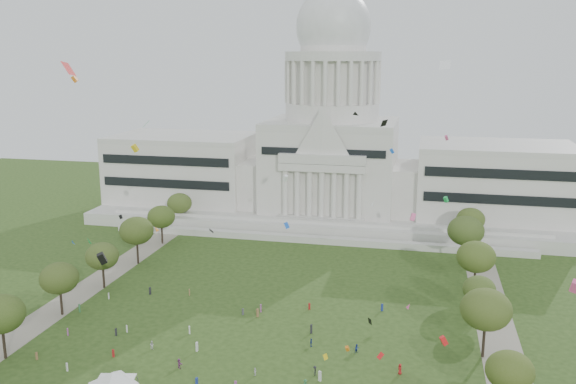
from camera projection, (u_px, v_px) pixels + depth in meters
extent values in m
plane|color=#2B4517|center=(233.00, 377.00, 108.67)|extent=(400.00, 400.00, 0.00)
cube|color=beige|center=(331.00, 210.00, 217.73)|extent=(160.00, 60.00, 4.00)
cube|color=beige|center=(315.00, 240.00, 186.53)|extent=(130.00, 3.00, 2.00)
cube|color=beige|center=(319.00, 228.00, 193.82)|extent=(140.00, 3.00, 5.00)
cube|color=silver|center=(184.00, 169.00, 225.75)|extent=(50.00, 34.00, 22.00)
cube|color=silver|center=(495.00, 182.00, 202.15)|extent=(50.00, 34.00, 22.00)
cube|color=silver|center=(256.00, 181.00, 218.49)|extent=(12.00, 26.00, 16.00)
cube|color=silver|center=(409.00, 188.00, 206.90)|extent=(12.00, 26.00, 16.00)
cube|color=silver|center=(331.00, 167.00, 213.29)|extent=(44.00, 38.00, 28.00)
cube|color=silver|center=(322.00, 168.00, 193.56)|extent=(28.00, 3.00, 2.40)
cube|color=black|center=(165.00, 172.00, 208.94)|extent=(46.00, 0.40, 11.00)
cube|color=black|center=(501.00, 187.00, 185.34)|extent=(46.00, 0.40, 11.00)
cylinder|color=silver|center=(332.00, 111.00, 209.07)|extent=(32.00, 32.00, 6.00)
cylinder|color=silver|center=(333.00, 82.00, 206.89)|extent=(28.00, 28.00, 14.00)
cylinder|color=beige|center=(333.00, 56.00, 205.04)|extent=(32.40, 32.40, 3.00)
cylinder|color=silver|center=(333.00, 39.00, 203.84)|extent=(22.00, 22.00, 8.00)
ellipsoid|color=silver|center=(333.00, 27.00, 202.97)|extent=(25.00, 25.00, 26.20)
cube|color=gray|center=(81.00, 292.00, 147.53)|extent=(8.00, 160.00, 0.04)
cube|color=gray|center=(496.00, 330.00, 126.93)|extent=(8.00, 160.00, 0.04)
cylinder|color=black|center=(4.00, 344.00, 114.68)|extent=(0.56, 0.56, 5.75)
ellipsoid|color=#334D17|center=(1.00, 314.00, 113.35)|extent=(8.86, 8.86, 7.25)
ellipsoid|color=#3E5017|center=(510.00, 371.00, 95.42)|extent=(7.58, 7.58, 6.20)
cylinder|color=black|center=(61.00, 303.00, 134.21)|extent=(0.56, 0.56, 5.47)
ellipsoid|color=#344617|center=(59.00, 278.00, 132.95)|extent=(8.42, 8.42, 6.89)
cylinder|color=black|center=(484.00, 342.00, 115.12)|extent=(0.56, 0.56, 6.20)
ellipsoid|color=#3D4F1B|center=(486.00, 309.00, 113.69)|extent=(9.55, 9.55, 7.82)
cylinder|color=black|center=(104.00, 278.00, 149.85)|extent=(0.56, 0.56, 5.27)
ellipsoid|color=#394C1C|center=(102.00, 256.00, 148.63)|extent=(8.12, 8.12, 6.65)
cylinder|color=black|center=(478.00, 310.00, 131.48)|extent=(0.56, 0.56, 4.56)
ellipsoid|color=#374D1C|center=(479.00, 289.00, 130.43)|extent=(7.01, 7.01, 5.74)
cylinder|color=black|center=(138.00, 253.00, 167.38)|extent=(0.56, 0.56, 6.03)
ellipsoid|color=#324616|center=(136.00, 231.00, 165.99)|extent=(9.29, 9.29, 7.60)
cylinder|color=black|center=(474.00, 282.00, 146.06)|extent=(0.56, 0.56, 5.97)
ellipsoid|color=#3B5019|center=(476.00, 257.00, 144.69)|extent=(9.19, 9.19, 7.52)
cylinder|color=black|center=(162.00, 235.00, 185.39)|extent=(0.56, 0.56, 5.41)
ellipsoid|color=#334C15|center=(161.00, 217.00, 184.14)|extent=(8.33, 8.33, 6.81)
cylinder|color=black|center=(464.00, 255.00, 165.48)|extent=(0.56, 0.56, 6.37)
ellipsoid|color=#33491B|center=(466.00, 231.00, 164.01)|extent=(9.82, 9.82, 8.03)
cylinder|color=black|center=(180.00, 220.00, 203.02)|extent=(0.56, 0.56, 5.32)
ellipsoid|color=#3C511D|center=(179.00, 203.00, 201.79)|extent=(8.19, 8.19, 6.70)
cylinder|color=black|center=(469.00, 238.00, 182.12)|extent=(0.56, 0.56, 5.47)
ellipsoid|color=#3C511C|center=(471.00, 219.00, 180.86)|extent=(8.42, 8.42, 6.89)
cylinder|color=#4C4C4C|center=(107.00, 380.00, 105.01)|extent=(0.12, 0.12, 2.58)
cylinder|color=#4C4C4C|center=(138.00, 384.00, 103.77)|extent=(0.12, 0.12, 2.58)
cube|color=white|center=(114.00, 383.00, 101.33)|extent=(7.32, 7.32, 0.21)
pyramid|color=white|center=(113.00, 377.00, 101.09)|extent=(10.24, 10.24, 2.06)
imported|color=#B21E1E|center=(400.00, 369.00, 109.35)|extent=(1.05, 1.14, 1.95)
imported|color=navy|center=(357.00, 348.00, 117.25)|extent=(0.97, 0.98, 1.76)
imported|color=#26262B|center=(315.00, 371.00, 108.95)|extent=(0.66, 1.18, 1.77)
imported|color=silver|center=(255.00, 372.00, 108.81)|extent=(0.61, 0.97, 1.57)
imported|color=#994C8C|center=(179.00, 363.00, 111.44)|extent=(1.78, 1.61, 1.87)
imported|color=silver|center=(152.00, 345.00, 118.64)|extent=(0.89, 0.60, 1.75)
imported|color=#33723F|center=(305.00, 384.00, 104.36)|extent=(0.97, 1.32, 1.83)
imported|color=navy|center=(311.00, 342.00, 119.74)|extent=(0.79, 1.11, 1.70)
cube|color=olive|center=(37.00, 356.00, 114.56)|extent=(0.42, 0.47, 1.50)
cube|color=navy|center=(382.00, 307.00, 136.48)|extent=(0.52, 0.50, 1.69)
cube|color=#26262B|center=(116.00, 332.00, 124.42)|extent=(0.29, 0.44, 1.61)
cube|color=#26262B|center=(150.00, 291.00, 146.01)|extent=(0.40, 0.53, 1.79)
cube|color=silver|center=(67.00, 367.00, 110.42)|extent=(0.49, 0.47, 1.57)
cube|color=olive|center=(189.00, 292.00, 145.44)|extent=(0.40, 0.48, 1.58)
cube|color=#33723F|center=(79.00, 308.00, 135.89)|extent=(0.56, 0.56, 1.85)
cube|color=navy|center=(197.00, 383.00, 104.86)|extent=(0.36, 0.52, 1.86)
cube|color=#B21E1E|center=(309.00, 306.00, 137.35)|extent=(0.47, 0.45, 1.51)
cube|color=#26262B|center=(311.00, 329.00, 125.43)|extent=(0.38, 0.55, 1.94)
cube|color=silver|center=(320.00, 376.00, 106.96)|extent=(0.59, 0.52, 1.89)
cube|color=#4C4C51|center=(243.00, 312.00, 134.42)|extent=(0.42, 0.46, 1.48)
cube|color=#B21E1E|center=(113.00, 353.00, 115.57)|extent=(0.48, 0.39, 1.56)
cube|color=silver|center=(197.00, 347.00, 117.77)|extent=(0.37, 0.54, 1.91)
cube|color=olive|center=(258.00, 313.00, 133.37)|extent=(0.58, 0.57, 1.89)
cube|color=#994C8C|center=(261.00, 308.00, 135.98)|extent=(0.38, 0.52, 1.78)
cube|color=silver|center=(189.00, 330.00, 125.30)|extent=(0.41, 0.51, 1.67)
cube|color=#994C8C|center=(68.00, 332.00, 124.52)|extent=(0.47, 0.49, 1.58)
cube|color=silver|center=(127.00, 329.00, 126.02)|extent=(0.44, 0.47, 1.51)
cube|color=silver|center=(109.00, 296.00, 143.32)|extent=(0.34, 0.45, 1.50)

